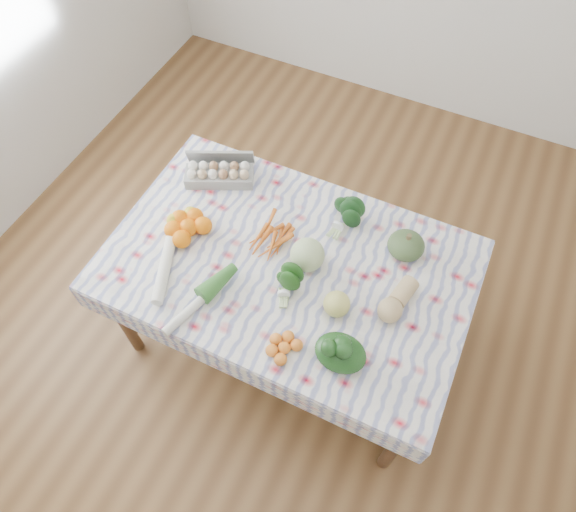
# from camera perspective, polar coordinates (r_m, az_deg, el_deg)

# --- Properties ---
(ground) EXTENTS (4.50, 4.50, 0.00)m
(ground) POSITION_cam_1_polar(r_m,az_deg,el_deg) (3.02, -0.00, -8.53)
(ground) COLOR brown
(ground) RESTS_ON ground
(dining_table) EXTENTS (1.60, 1.00, 0.75)m
(dining_table) POSITION_cam_1_polar(r_m,az_deg,el_deg) (2.42, -0.00, -1.83)
(dining_table) COLOR brown
(dining_table) RESTS_ON ground
(tablecloth) EXTENTS (1.66, 1.06, 0.01)m
(tablecloth) POSITION_cam_1_polar(r_m,az_deg,el_deg) (2.35, -0.00, -0.85)
(tablecloth) COLOR white
(tablecloth) RESTS_ON dining_table
(egg_carton) EXTENTS (0.37, 0.27, 0.09)m
(egg_carton) POSITION_cam_1_polar(r_m,az_deg,el_deg) (2.64, -7.66, 8.93)
(egg_carton) COLOR #989893
(egg_carton) RESTS_ON tablecloth
(carrot_bunch) EXTENTS (0.23, 0.21, 0.04)m
(carrot_bunch) POSITION_cam_1_polar(r_m,az_deg,el_deg) (2.41, -1.92, 2.17)
(carrot_bunch) COLOR #CC5F19
(carrot_bunch) RESTS_ON tablecloth
(kale_bunch) EXTENTS (0.16, 0.15, 0.13)m
(kale_bunch) POSITION_cam_1_polar(r_m,az_deg,el_deg) (2.44, 6.14, 4.46)
(kale_bunch) COLOR #123714
(kale_bunch) RESTS_ON tablecloth
(kabocha_squash) EXTENTS (0.18, 0.18, 0.11)m
(kabocha_squash) POSITION_cam_1_polar(r_m,az_deg,el_deg) (2.40, 12.99, 1.17)
(kabocha_squash) COLOR #3F572E
(kabocha_squash) RESTS_ON tablecloth
(cabbage) EXTENTS (0.19, 0.19, 0.16)m
(cabbage) POSITION_cam_1_polar(r_m,az_deg,el_deg) (2.28, 2.17, 0.13)
(cabbage) COLOR #ABC282
(cabbage) RESTS_ON tablecloth
(butternut_squash) EXTENTS (0.15, 0.25, 0.11)m
(butternut_squash) POSITION_cam_1_polar(r_m,az_deg,el_deg) (2.24, 12.10, -4.72)
(butternut_squash) COLOR tan
(butternut_squash) RESTS_ON tablecloth
(orange_cluster) EXTENTS (0.36, 0.36, 0.09)m
(orange_cluster) POSITION_cam_1_polar(r_m,az_deg,el_deg) (2.45, -11.04, 3.13)
(orange_cluster) COLOR orange
(orange_cluster) RESTS_ON tablecloth
(broccoli) EXTENTS (0.18, 0.18, 0.10)m
(broccoli) POSITION_cam_1_polar(r_m,az_deg,el_deg) (2.24, -0.47, -3.01)
(broccoli) COLOR #1B4B14
(broccoli) RESTS_ON tablecloth
(mandarin_cluster) EXTENTS (0.23, 0.23, 0.05)m
(mandarin_cluster) POSITION_cam_1_polar(r_m,az_deg,el_deg) (2.13, -0.41, -10.12)
(mandarin_cluster) COLOR orange
(mandarin_cluster) RESTS_ON tablecloth
(grapefruit) EXTENTS (0.13, 0.13, 0.12)m
(grapefruit) POSITION_cam_1_polar(r_m,az_deg,el_deg) (2.19, 5.44, -5.33)
(grapefruit) COLOR #CCC761
(grapefruit) RESTS_ON tablecloth
(spinach_bag) EXTENTS (0.23, 0.20, 0.09)m
(spinach_bag) POSITION_cam_1_polar(r_m,az_deg,el_deg) (2.11, 5.85, -10.64)
(spinach_bag) COLOR black
(spinach_bag) RESTS_ON tablecloth
(daikon) EXTENTS (0.19, 0.36, 0.05)m
(daikon) POSITION_cam_1_polar(r_m,az_deg,el_deg) (2.37, -13.56, -1.36)
(daikon) COLOR white
(daikon) RESTS_ON tablecloth
(leek) EXTENTS (0.16, 0.40, 0.04)m
(leek) POSITION_cam_1_polar(r_m,az_deg,el_deg) (2.26, -9.74, -4.91)
(leek) COLOR silver
(leek) RESTS_ON tablecloth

